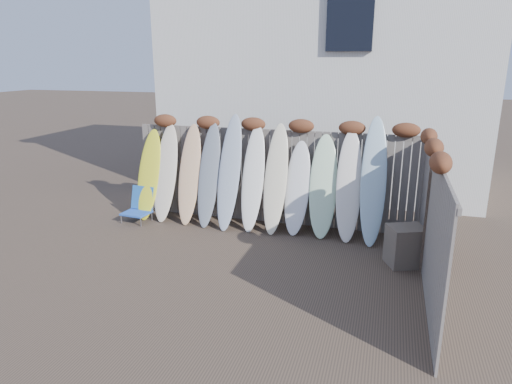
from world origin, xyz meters
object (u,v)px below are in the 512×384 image
(lattice_panel, at_px, (427,213))
(surfboard_0, at_px, (149,175))
(beach_chair, at_px, (140,205))
(wooden_crate, at_px, (406,246))

(lattice_panel, bearing_deg, surfboard_0, 178.37)
(beach_chair, distance_m, lattice_panel, 5.84)
(lattice_panel, bearing_deg, beach_chair, -178.73)
(wooden_crate, bearing_deg, lattice_panel, 47.80)
(beach_chair, bearing_deg, wooden_crate, -7.70)
(beach_chair, relative_size, surfboard_0, 0.36)
(wooden_crate, relative_size, surfboard_0, 0.34)
(wooden_crate, bearing_deg, beach_chair, 172.30)
(beach_chair, xyz_separation_m, lattice_panel, (5.80, -0.41, 0.51))
(beach_chair, relative_size, lattice_panel, 0.43)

